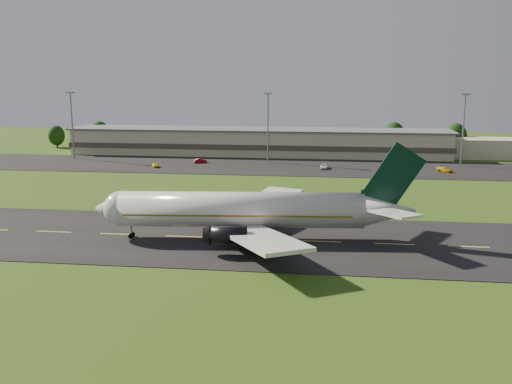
# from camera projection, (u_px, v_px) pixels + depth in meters

# --- Properties ---
(ground) EXTENTS (360.00, 360.00, 0.00)m
(ground) POSITION_uv_depth(u_px,v_px,m) (184.00, 237.00, 91.18)
(ground) COLOR #2A4912
(ground) RESTS_ON ground
(taxiway) EXTENTS (220.00, 30.00, 0.10)m
(taxiway) POSITION_uv_depth(u_px,v_px,m) (184.00, 237.00, 91.17)
(taxiway) COLOR black
(taxiway) RESTS_ON ground
(apron) EXTENTS (260.00, 30.00, 0.10)m
(apron) POSITION_uv_depth(u_px,v_px,m) (247.00, 166.00, 161.11)
(apron) COLOR black
(apron) RESTS_ON ground
(airliner) EXTENTS (51.27, 42.01, 15.57)m
(airliner) POSITION_uv_depth(u_px,v_px,m) (247.00, 210.00, 89.05)
(airliner) COLOR silver
(airliner) RESTS_ON ground
(terminal) EXTENTS (145.00, 16.00, 8.40)m
(terminal) POSITION_uv_depth(u_px,v_px,m) (277.00, 143.00, 183.01)
(terminal) COLOR #BCB08F
(terminal) RESTS_ON ground
(light_mast_west) EXTENTS (2.40, 1.20, 20.35)m
(light_mast_west) POSITION_uv_depth(u_px,v_px,m) (72.00, 117.00, 173.08)
(light_mast_west) COLOR gray
(light_mast_west) RESTS_ON ground
(light_mast_centre) EXTENTS (2.40, 1.20, 20.35)m
(light_mast_centre) POSITION_uv_depth(u_px,v_px,m) (268.00, 119.00, 165.69)
(light_mast_centre) COLOR gray
(light_mast_centre) RESTS_ON ground
(light_mast_east) EXTENTS (2.40, 1.20, 20.35)m
(light_mast_east) POSITION_uv_depth(u_px,v_px,m) (464.00, 121.00, 158.92)
(light_mast_east) COLOR gray
(light_mast_east) RESTS_ON ground
(tree_line) EXTENTS (194.80, 9.99, 10.72)m
(tree_line) POSITION_uv_depth(u_px,v_px,m) (378.00, 137.00, 188.08)
(tree_line) COLOR black
(tree_line) RESTS_ON ground
(service_vehicle_a) EXTENTS (2.93, 3.85, 1.22)m
(service_vehicle_a) POSITION_uv_depth(u_px,v_px,m) (155.00, 165.00, 158.91)
(service_vehicle_a) COLOR yellow
(service_vehicle_a) RESTS_ON apron
(service_vehicle_b) EXTENTS (4.00, 3.06, 1.26)m
(service_vehicle_b) POSITION_uv_depth(u_px,v_px,m) (200.00, 161.00, 166.52)
(service_vehicle_b) COLOR maroon
(service_vehicle_b) RESTS_ON apron
(service_vehicle_c) EXTENTS (2.27, 4.57, 1.24)m
(service_vehicle_c) POSITION_uv_depth(u_px,v_px,m) (324.00, 166.00, 156.38)
(service_vehicle_c) COLOR silver
(service_vehicle_c) RESTS_ON apron
(service_vehicle_d) EXTENTS (4.41, 4.44, 1.29)m
(service_vehicle_d) POSITION_uv_depth(u_px,v_px,m) (445.00, 170.00, 151.08)
(service_vehicle_d) COLOR #C9A20B
(service_vehicle_d) RESTS_ON apron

